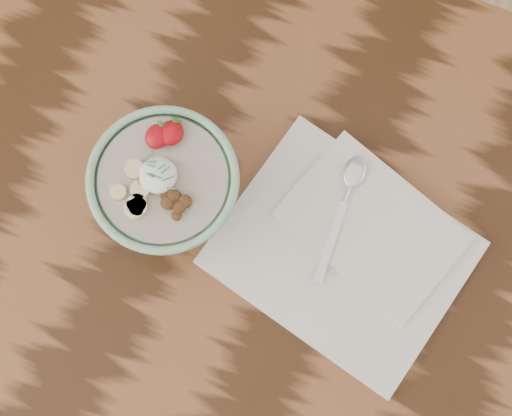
{
  "coord_description": "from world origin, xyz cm",
  "views": [
    {
      "loc": [
        -1.44,
        -8.99,
        161.1
      ],
      "look_at": [
        -7.57,
        5.78,
        85.28
      ],
      "focal_mm": 50.0,
      "sensor_mm": 36.0,
      "label": 1
    }
  ],
  "objects": [
    {
      "name": "spoon",
      "position": [
        1.28,
        13.85,
        77.08
      ],
      "size": [
        2.97,
        16.46,
        0.86
      ],
      "rotation": [
        0.0,
        0.0,
        0.05
      ],
      "color": "silver",
      "rests_on": "napkin"
    },
    {
      "name": "table",
      "position": [
        0.0,
        0.0,
        65.7
      ],
      "size": [
        160.0,
        90.0,
        75.0
      ],
      "color": "#341C0D",
      "rests_on": "ground"
    },
    {
      "name": "napkin",
      "position": [
        3.84,
        7.45,
        75.72
      ],
      "size": [
        32.35,
        28.39,
        1.73
      ],
      "rotation": [
        0.0,
        0.0,
        -0.22
      ],
      "color": "silver",
      "rests_on": "table"
    },
    {
      "name": "breakfast_bowl",
      "position": [
        -18.54,
        5.06,
        80.79
      ],
      "size": [
        17.21,
        17.21,
        11.39
      ],
      "rotation": [
        0.0,
        0.0,
        0.38
      ],
      "color": "#8AB993",
      "rests_on": "table"
    }
  ]
}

